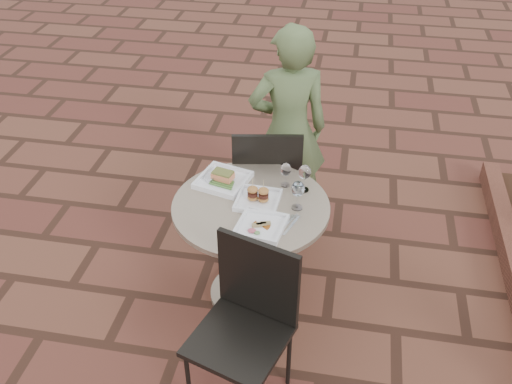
% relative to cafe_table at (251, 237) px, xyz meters
% --- Properties ---
extents(ground, '(60.00, 60.00, 0.00)m').
position_rel_cafe_table_xyz_m(ground, '(0.08, -0.14, -0.48)').
color(ground, brown).
rests_on(ground, ground).
extents(cafe_table, '(0.90, 0.90, 0.73)m').
position_rel_cafe_table_xyz_m(cafe_table, '(0.00, 0.00, 0.00)').
color(cafe_table, gray).
rests_on(cafe_table, ground).
extents(chair_far, '(0.51, 0.51, 0.93)m').
position_rel_cafe_table_xyz_m(chair_far, '(0.00, 0.54, 0.07)').
color(chair_far, black).
rests_on(chair_far, ground).
extents(chair_near, '(0.55, 0.55, 0.93)m').
position_rel_cafe_table_xyz_m(chair_near, '(0.11, -0.64, 0.07)').
color(chair_near, black).
rests_on(chair_near, ground).
extents(diner, '(0.63, 0.50, 1.50)m').
position_rel_cafe_table_xyz_m(diner, '(0.10, 0.83, 0.26)').
color(diner, '#4B5D33').
rests_on(diner, ground).
extents(plate_salmon, '(0.34, 0.34, 0.08)m').
position_rel_cafe_table_xyz_m(plate_salmon, '(-0.20, 0.18, 0.27)').
color(plate_salmon, white).
rests_on(plate_salmon, cafe_table).
extents(plate_sliders, '(0.25, 0.25, 0.16)m').
position_rel_cafe_table_xyz_m(plate_sliders, '(0.04, 0.03, 0.28)').
color(plate_sliders, white).
rests_on(plate_sliders, cafe_table).
extents(plate_tuna, '(0.28, 0.28, 0.03)m').
position_rel_cafe_table_xyz_m(plate_tuna, '(0.09, -0.19, 0.26)').
color(plate_tuna, white).
rests_on(plate_tuna, cafe_table).
extents(wine_glass_right, '(0.08, 0.08, 0.18)m').
position_rel_cafe_table_xyz_m(wine_glass_right, '(0.26, 0.02, 0.37)').
color(wine_glass_right, white).
rests_on(wine_glass_right, cafe_table).
extents(wine_glass_mid, '(0.06, 0.06, 0.15)m').
position_rel_cafe_table_xyz_m(wine_glass_mid, '(0.17, 0.22, 0.35)').
color(wine_glass_mid, white).
rests_on(wine_glass_mid, cafe_table).
extents(wine_glass_far, '(0.07, 0.07, 0.17)m').
position_rel_cafe_table_xyz_m(wine_glass_far, '(0.28, 0.19, 0.37)').
color(wine_glass_far, white).
rests_on(wine_glass_far, cafe_table).
extents(steel_ramekin, '(0.07, 0.07, 0.05)m').
position_rel_cafe_table_xyz_m(steel_ramekin, '(-0.28, 0.17, 0.27)').
color(steel_ramekin, silver).
rests_on(steel_ramekin, cafe_table).
extents(cutlery_set, '(0.18, 0.25, 0.00)m').
position_rel_cafe_table_xyz_m(cutlery_set, '(0.23, -0.15, 0.25)').
color(cutlery_set, silver).
rests_on(cutlery_set, cafe_table).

